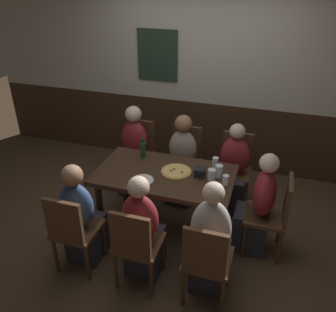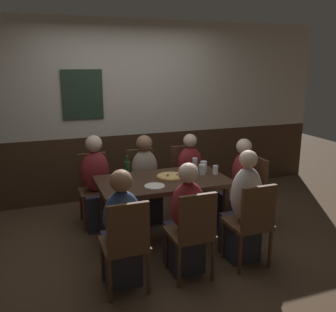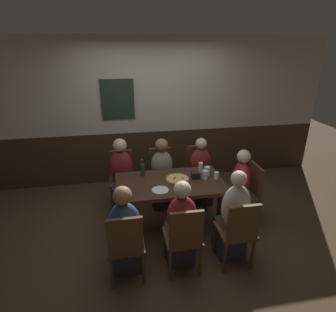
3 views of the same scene
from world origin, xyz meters
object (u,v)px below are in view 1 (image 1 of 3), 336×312
(chair_right_far, at_px, (235,165))
(pizza, at_px, (176,171))
(chair_head_east, at_px, (274,212))
(beer_glass_half, at_px, (219,172))
(chair_left_near, at_px, (73,229))
(condiment_caddy, at_px, (200,173))
(person_mid_far, at_px, (181,165))
(person_right_far, at_px, (232,175))
(chair_mid_near, at_px, (136,243))
(person_head_east, at_px, (257,211))
(dining_table, at_px, (165,181))
(chair_right_near, at_px, (206,259))
(person_mid_near, at_px, (143,234))
(person_left_near, at_px, (82,221))
(person_right_near, at_px, (210,246))
(tumbler_water, at_px, (226,180))
(person_left_far, at_px, (134,156))
(plate_white_large, at_px, (143,180))
(chair_left_far, at_px, (139,150))
(beer_bottle_green, at_px, (143,149))
(beer_glass_tall, at_px, (212,175))
(pint_glass_amber, at_px, (215,164))
(chair_mid_far, at_px, (185,157))

(chair_right_far, bearing_deg, pizza, -123.88)
(chair_head_east, height_order, beer_glass_half, chair_head_east)
(chair_left_near, bearing_deg, condiment_caddy, 41.22)
(person_mid_far, xyz_separation_m, person_right_far, (0.63, -0.00, -0.02))
(chair_right_far, relative_size, person_right_far, 0.81)
(condiment_caddy, bearing_deg, chair_mid_near, -112.54)
(person_head_east, relative_size, person_right_far, 1.04)
(dining_table, height_order, beer_glass_half, beer_glass_half)
(chair_right_near, xyz_separation_m, chair_right_far, (0.00, 1.64, 0.00))
(person_mid_near, bearing_deg, pizza, 81.10)
(person_left_near, xyz_separation_m, person_right_far, (1.26, 1.31, -0.02))
(chair_head_east, relative_size, person_right_near, 0.75)
(dining_table, xyz_separation_m, chair_head_east, (1.13, 0.00, -0.15))
(chair_head_east, xyz_separation_m, chair_mid_near, (-1.13, -0.82, 0.00))
(person_left_near, relative_size, tumbler_water, 10.88)
(chair_mid_near, height_order, person_right_far, person_right_far)
(person_left_far, relative_size, plate_white_large, 5.35)
(chair_left_far, distance_m, beer_bottle_green, 0.72)
(person_left_far, bearing_deg, person_head_east, -22.39)
(chair_right_near, height_order, person_left_far, person_left_far)
(beer_glass_tall, height_order, condiment_caddy, beer_glass_tall)
(chair_right_far, xyz_separation_m, beer_glass_half, (-0.09, -0.72, 0.30))
(person_head_east, distance_m, pizza, 0.90)
(dining_table, relative_size, beer_bottle_green, 5.97)
(person_left_near, xyz_separation_m, beer_glass_half, (1.17, 0.76, 0.33))
(dining_table, distance_m, chair_left_far, 1.05)
(chair_left_near, relative_size, chair_mid_near, 1.00)
(person_mid_far, xyz_separation_m, plate_white_large, (-0.16, -0.86, 0.28))
(beer_glass_half, bearing_deg, chair_left_far, 148.44)
(beer_glass_tall, bearing_deg, chair_left_far, 144.34)
(beer_glass_half, bearing_deg, person_right_near, -83.45)
(chair_left_far, relative_size, person_left_far, 0.77)
(dining_table, bearing_deg, pint_glass_amber, 23.97)
(chair_right_near, xyz_separation_m, person_mid_near, (-0.63, 0.16, -0.03))
(chair_mid_near, relative_size, beer_glass_half, 6.76)
(plate_white_large, bearing_deg, beer_glass_half, 23.39)
(person_head_east, distance_m, plate_white_large, 1.18)
(chair_right_near, distance_m, chair_left_far, 2.07)
(condiment_caddy, bearing_deg, person_right_far, 66.08)
(person_right_far, bearing_deg, dining_table, -133.86)
(chair_head_east, distance_m, beer_bottle_green, 1.53)
(dining_table, relative_size, beer_glass_tall, 12.27)
(person_mid_far, xyz_separation_m, person_left_far, (-0.63, 0.00, 0.02))
(person_head_east, xyz_separation_m, person_mid_near, (-0.97, -0.66, -0.01))
(person_mid_far, bearing_deg, chair_mid_far, 90.00)
(chair_left_far, bearing_deg, condiment_caddy, -38.03)
(chair_left_far, relative_size, chair_head_east, 1.00)
(pizza, distance_m, plate_white_large, 0.37)
(chair_left_near, relative_size, person_left_near, 0.80)
(chair_head_east, bearing_deg, beer_bottle_green, 169.96)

